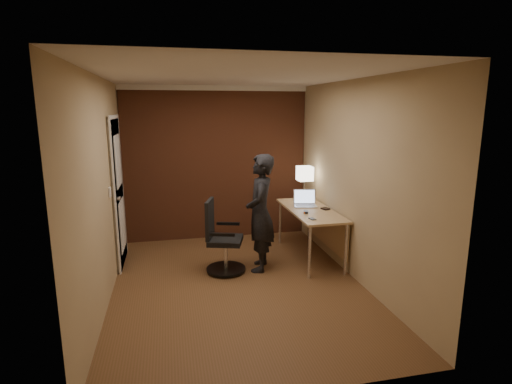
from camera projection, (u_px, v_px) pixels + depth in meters
room at (202, 160)px, 6.08m from camera, size 4.00×4.00×4.00m
desk at (315, 218)px, 5.75m from camera, size 0.60×1.50×0.73m
desk_lamp at (305, 174)px, 6.19m from camera, size 0.22×0.22×0.54m
laptop at (305, 201)px, 5.92m from camera, size 0.37×0.32×0.23m
mouse at (306, 212)px, 5.50m from camera, size 0.09×0.11×0.03m
phone at (312, 219)px, 5.20m from camera, size 0.08×0.12×0.01m
wallet at (325, 209)px, 5.70m from camera, size 0.12×0.13×0.02m
office_chair at (221, 241)px, 5.27m from camera, size 0.54×0.60×0.96m
person at (260, 213)px, 5.29m from camera, size 0.53×0.66×1.57m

